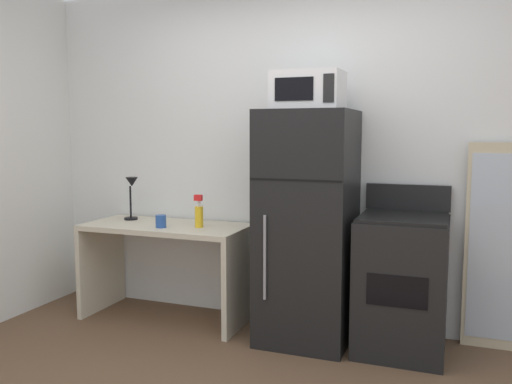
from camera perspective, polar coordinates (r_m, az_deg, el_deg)
The scene contains 9 objects.
wall_back_white at distance 4.09m, azimuth 5.10°, elevation 4.09°, with size 5.00×0.10×2.60m, color silver.
desk at distance 4.25m, azimuth -9.58°, elevation -6.33°, with size 1.28×0.59×0.75m.
desk_lamp at distance 4.44m, azimuth -13.23°, elevation 0.11°, with size 0.14×0.12×0.35m.
spray_bottle at distance 4.03m, azimuth -6.15°, elevation -2.41°, with size 0.06×0.06×0.25m.
coffee_mug at distance 4.07m, azimuth -10.18°, elevation -3.12°, with size 0.08×0.08×0.10m, color #264C99.
refrigerator at distance 3.74m, azimuth 5.55°, elevation -3.74°, with size 0.62×0.66×1.62m.
microwave at distance 3.67m, azimuth 5.63°, elevation 10.78°, with size 0.46×0.35×0.26m.
oven_range at distance 3.72m, azimuth 15.36°, elevation -9.38°, with size 0.58×0.61×1.10m.
leaning_mirror at distance 3.92m, azimuth 24.69°, elevation -5.45°, with size 0.44×0.03×1.40m.
Camera 1 is at (1.10, -2.24, 1.47)m, focal length 37.25 mm.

